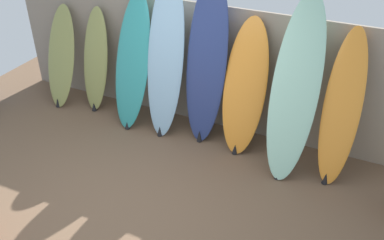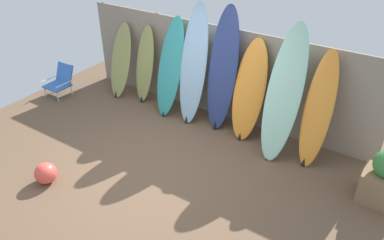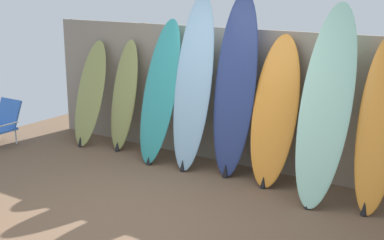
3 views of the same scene
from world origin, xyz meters
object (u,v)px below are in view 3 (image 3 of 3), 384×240
object	(u,v)px
surfboard_seafoam_6	(326,105)
beach_chair	(2,122)
surfboard_olive_0	(90,94)
surfboard_navy_4	(235,87)
surfboard_skyblue_3	(193,84)
surfboard_teal_2	(160,92)
surfboard_orange_5	(275,112)
surfboard_olive_1	(124,96)
surfboard_orange_7	(379,126)

from	to	relation	value
surfboard_seafoam_6	beach_chair	distance (m)	4.87
surfboard_olive_0	surfboard_navy_4	size ratio (longest dim) A/B	0.68
surfboard_olive_0	surfboard_seafoam_6	xyz separation A→B (m)	(3.65, -0.12, 0.32)
surfboard_skyblue_3	surfboard_navy_4	distance (m)	0.58
surfboard_skyblue_3	beach_chair	distance (m)	3.17
beach_chair	surfboard_skyblue_3	bearing A→B (deg)	10.29
surfboard_teal_2	surfboard_seafoam_6	xyz separation A→B (m)	(2.31, -0.07, 0.13)
surfboard_olive_0	surfboard_navy_4	world-z (taller)	surfboard_navy_4
surfboard_navy_4	surfboard_orange_5	size ratio (longest dim) A/B	1.27
surfboard_seafoam_6	surfboard_olive_1	bearing A→B (deg)	176.20
surfboard_skyblue_3	beach_chair	xyz separation A→B (m)	(-2.98, -0.73, -0.78)
surfboard_orange_5	surfboard_seafoam_6	xyz separation A→B (m)	(0.66, -0.14, 0.20)
beach_chair	surfboard_olive_1	bearing A→B (deg)	22.83
surfboard_olive_0	surfboard_navy_4	xyz separation A→B (m)	(2.43, 0.04, 0.37)
surfboard_teal_2	surfboard_orange_5	xyz separation A→B (m)	(1.64, 0.07, -0.06)
surfboard_orange_5	surfboard_orange_7	xyz separation A→B (m)	(1.22, -0.06, 0.03)
surfboard_seafoam_6	beach_chair	world-z (taller)	surfboard_seafoam_6
surfboard_olive_1	surfboard_navy_4	world-z (taller)	surfboard_navy_4
surfboard_skyblue_3	surfboard_orange_5	world-z (taller)	surfboard_skyblue_3
surfboard_teal_2	surfboard_navy_4	distance (m)	1.11
surfboard_skyblue_3	surfboard_seafoam_6	bearing A→B (deg)	-2.80
surfboard_olive_1	surfboard_orange_7	bearing A→B (deg)	-1.98
surfboard_seafoam_6	surfboard_orange_7	size ratio (longest dim) A/B	1.18
surfboard_seafoam_6	beach_chair	bearing A→B (deg)	-172.35
surfboard_olive_0	surfboard_orange_7	xyz separation A→B (m)	(4.20, -0.04, 0.16)
surfboard_olive_0	surfboard_orange_7	distance (m)	4.21
surfboard_orange_7	surfboard_seafoam_6	bearing A→B (deg)	-172.03
surfboard_seafoam_6	surfboard_orange_5	bearing A→B (deg)	168.44
surfboard_teal_2	surfboard_orange_7	xyz separation A→B (m)	(2.86, 0.01, -0.03)
surfboard_teal_2	surfboard_navy_4	bearing A→B (deg)	4.63
surfboard_olive_1	surfboard_olive_0	bearing A→B (deg)	-171.93
surfboard_olive_1	surfboard_orange_7	world-z (taller)	surfboard_orange_7
surfboard_olive_1	surfboard_orange_5	distance (m)	2.40
surfboard_seafoam_6	beach_chair	xyz separation A→B (m)	(-4.76, -0.64, -0.75)
surfboard_navy_4	beach_chair	world-z (taller)	surfboard_navy_4
surfboard_teal_2	surfboard_orange_5	distance (m)	1.65
surfboard_navy_4	beach_chair	distance (m)	3.73
surfboard_teal_2	beach_chair	xyz separation A→B (m)	(-2.46, -0.71, -0.62)
surfboard_olive_0	surfboard_olive_1	bearing A→B (deg)	8.07
surfboard_olive_1	surfboard_skyblue_3	distance (m)	1.32
surfboard_skyblue_3	surfboard_orange_5	size ratio (longest dim) A/B	1.25
surfboard_skyblue_3	surfboard_olive_1	bearing A→B (deg)	174.79
surfboard_olive_1	surfboard_seafoam_6	bearing A→B (deg)	-3.80
surfboard_seafoam_6	surfboard_navy_4	bearing A→B (deg)	172.74
surfboard_olive_1	surfboard_orange_5	world-z (taller)	surfboard_orange_5
surfboard_teal_2	beach_chair	size ratio (longest dim) A/B	2.94
surfboard_teal_2	surfboard_orange_5	size ratio (longest dim) A/B	1.07
surfboard_olive_0	surfboard_skyblue_3	bearing A→B (deg)	-0.98
surfboard_olive_0	surfboard_seafoam_6	bearing A→B (deg)	-1.87
surfboard_olive_1	surfboard_orange_7	size ratio (longest dim) A/B	0.86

